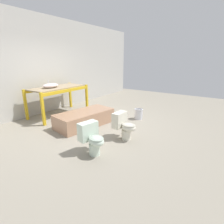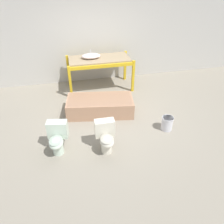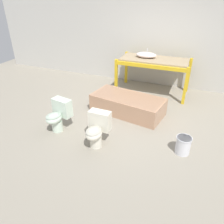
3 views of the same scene
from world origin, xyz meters
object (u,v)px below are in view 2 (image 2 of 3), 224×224
Objects in this scene: toilet_far at (57,137)px; sink_basin at (91,56)px; toilet_near at (106,136)px; bucket_white at (167,123)px; bathtub_main at (100,105)px.

sink_basin is at bearing 78.71° from toilet_far.
sink_basin is at bearing 88.17° from toilet_near.
bucket_white is (2.42, 0.16, -0.17)m from toilet_far.
bathtub_main is at bearing -90.73° from sink_basin.
toilet_near is at bearing -167.27° from bucket_white.
bathtub_main is 5.40× the size of bucket_white.
toilet_far is 2.44m from bucket_white.
bathtub_main is (-0.02, -1.41, -0.78)m from sink_basin.
bucket_white is (1.34, -2.43, -0.85)m from sink_basin.
bathtub_main is 2.76× the size of toilet_near.
sink_basin reaches higher than toilet_far.
bucket_white is at bearing -61.10° from sink_basin.
toilet_near is 1.96× the size of bucket_white.
sink_basin is 1.61m from bathtub_main.
toilet_near is 1.00× the size of toilet_far.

